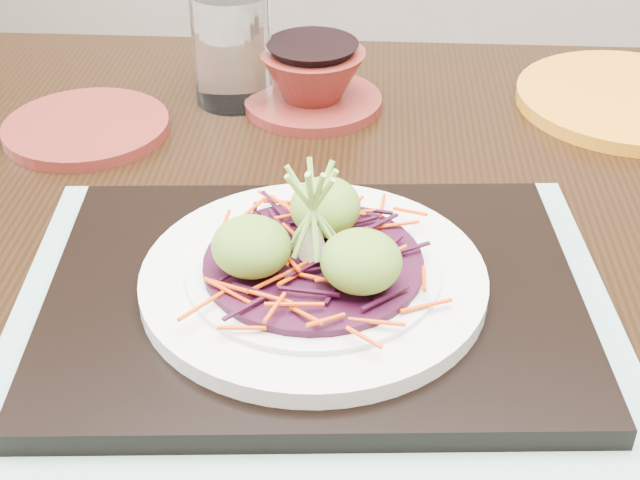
% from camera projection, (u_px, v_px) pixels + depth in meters
% --- Properties ---
extents(dining_table, '(1.39, 1.04, 0.79)m').
position_uv_depth(dining_table, '(359.00, 349.00, 0.75)').
color(dining_table, black).
rests_on(dining_table, ground).
extents(placemat, '(0.49, 0.42, 0.00)m').
position_uv_depth(placemat, '(314.00, 307.00, 0.63)').
color(placemat, '#7DA297').
rests_on(placemat, dining_table).
extents(serving_tray, '(0.42, 0.35, 0.02)m').
position_uv_depth(serving_tray, '(314.00, 296.00, 0.62)').
color(serving_tray, black).
rests_on(serving_tray, placemat).
extents(white_plate, '(0.24, 0.24, 0.02)m').
position_uv_depth(white_plate, '(314.00, 277.00, 0.61)').
color(white_plate, silver).
rests_on(white_plate, serving_tray).
extents(cabbage_bed, '(0.15, 0.15, 0.01)m').
position_uv_depth(cabbage_bed, '(313.00, 263.00, 0.61)').
color(cabbage_bed, '#31091E').
rests_on(cabbage_bed, white_plate).
extents(carrot_julienne, '(0.18, 0.18, 0.01)m').
position_uv_depth(carrot_julienne, '(313.00, 254.00, 0.60)').
color(carrot_julienne, '#E13F03').
rests_on(carrot_julienne, cabbage_bed).
extents(guacamole_scoops, '(0.13, 0.12, 0.04)m').
position_uv_depth(guacamole_scoops, '(313.00, 238.00, 0.59)').
color(guacamole_scoops, olive).
rests_on(guacamole_scoops, cabbage_bed).
extents(scallion_garnish, '(0.06, 0.06, 0.08)m').
position_uv_depth(scallion_garnish, '(313.00, 214.00, 0.58)').
color(scallion_garnish, '#87B94A').
rests_on(scallion_garnish, cabbage_bed).
extents(terracotta_side_plate, '(0.20, 0.20, 0.01)m').
position_uv_depth(terracotta_side_plate, '(86.00, 127.00, 0.85)').
color(terracotta_side_plate, '#5C1B16').
rests_on(terracotta_side_plate, dining_table).
extents(water_glass, '(0.08, 0.08, 0.11)m').
position_uv_depth(water_glass, '(232.00, 48.00, 0.88)').
color(water_glass, white).
rests_on(water_glass, dining_table).
extents(terracotta_bowl_set, '(0.19, 0.19, 0.06)m').
position_uv_depth(terracotta_bowl_set, '(313.00, 82.00, 0.88)').
color(terracotta_bowl_set, '#5C1B16').
rests_on(terracotta_bowl_set, dining_table).
extents(yellow_plate, '(0.25, 0.25, 0.01)m').
position_uv_depth(yellow_plate, '(629.00, 99.00, 0.90)').
color(yellow_plate, '#C17115').
rests_on(yellow_plate, dining_table).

